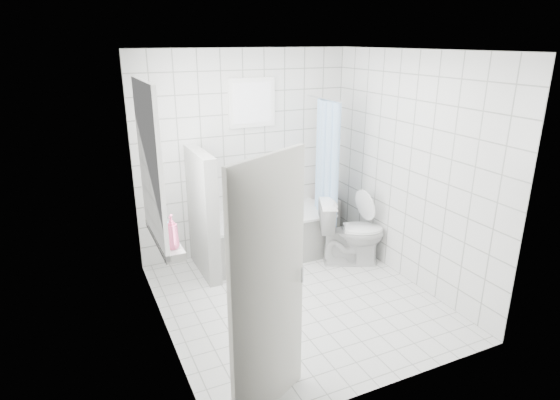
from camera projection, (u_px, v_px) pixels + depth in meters
name	position (u px, v px, depth m)	size (l,w,h in m)	color
ground	(297.00, 300.00, 5.10)	(3.00, 3.00, 0.00)	white
ceiling	(300.00, 50.00, 4.25)	(3.00, 3.00, 0.00)	white
wall_back	(245.00, 154.00, 5.96)	(2.80, 0.02, 2.60)	white
wall_front	(393.00, 242.00, 3.39)	(2.80, 0.02, 2.60)	white
wall_left	(157.00, 206.00, 4.12)	(0.02, 3.00, 2.60)	white
wall_right	(410.00, 170.00, 5.24)	(0.02, 3.00, 2.60)	white
window_left	(153.00, 165.00, 4.29)	(0.01, 0.90, 1.40)	white
window_back	(252.00, 103.00, 5.75)	(0.50, 0.01, 0.50)	white
window_sill	(164.00, 238.00, 4.55)	(0.18, 1.02, 0.08)	white
door	(268.00, 292.00, 3.31)	(0.04, 0.80, 2.00)	silver
bathtub	(269.00, 236.00, 6.03)	(1.60, 0.77, 0.58)	white
partition_wall	(203.00, 214.00, 5.50)	(0.15, 0.85, 1.50)	white
tiled_ledge	(324.00, 219.00, 6.64)	(0.40, 0.24, 0.55)	white
toilet	(351.00, 232.00, 5.83)	(0.46, 0.80, 0.82)	white
curtain_rod	(323.00, 99.00, 5.75)	(0.02, 0.02, 0.80)	silver
shower_curtain	(326.00, 172.00, 5.93)	(0.14, 0.48, 1.78)	#509BEA
tub_faucet	(265.00, 186.00, 6.18)	(0.18, 0.06, 0.06)	silver
sill_bottles	(166.00, 225.00, 4.41)	(0.17, 0.63, 0.32)	#38C0FF
ledge_bottles	(325.00, 193.00, 6.51)	(0.14, 0.17, 0.26)	red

